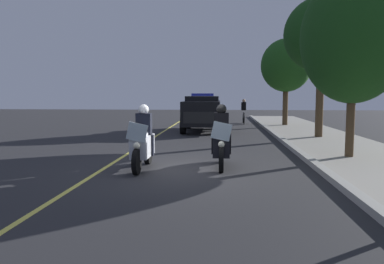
{
  "coord_description": "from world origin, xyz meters",
  "views": [
    {
      "loc": [
        9.93,
        0.87,
        1.98
      ],
      "look_at": [
        -0.94,
        0.0,
        0.9
      ],
      "focal_mm": 35.38,
      "sensor_mm": 36.0,
      "label": 1
    }
  ],
  "objects_px": {
    "police_motorcycle_lead_right": "(221,142)",
    "cyclist_background": "(244,111)",
    "tree_behind_suv": "(286,66)",
    "police_motorcycle_lead_left": "(143,143)",
    "tree_far_back": "(322,35)",
    "tree_mid_block": "(354,38)",
    "police_suv": "(202,112)"
  },
  "relations": [
    {
      "from": "police_motorcycle_lead_right",
      "to": "tree_far_back",
      "type": "distance_m",
      "value": 9.12
    },
    {
      "from": "police_suv",
      "to": "tree_far_back",
      "type": "bearing_deg",
      "value": 58.78
    },
    {
      "from": "tree_far_back",
      "to": "police_motorcycle_lead_right",
      "type": "bearing_deg",
      "value": -31.8
    },
    {
      "from": "police_motorcycle_lead_right",
      "to": "tree_mid_block",
      "type": "bearing_deg",
      "value": 110.76
    },
    {
      "from": "police_motorcycle_lead_left",
      "to": "tree_far_back",
      "type": "bearing_deg",
      "value": 139.12
    },
    {
      "from": "tree_mid_block",
      "to": "tree_far_back",
      "type": "xyz_separation_m",
      "value": [
        -5.54,
        0.46,
        0.93
      ]
    },
    {
      "from": "police_motorcycle_lead_right",
      "to": "tree_behind_suv",
      "type": "height_order",
      "value": "tree_behind_suv"
    },
    {
      "from": "cyclist_background",
      "to": "police_motorcycle_lead_right",
      "type": "bearing_deg",
      "value": -5.37
    },
    {
      "from": "police_motorcycle_lead_right",
      "to": "tree_mid_block",
      "type": "height_order",
      "value": "tree_mid_block"
    },
    {
      "from": "police_motorcycle_lead_left",
      "to": "tree_behind_suv",
      "type": "xyz_separation_m",
      "value": [
        -14.16,
        6.03,
        3.07
      ]
    },
    {
      "from": "tree_mid_block",
      "to": "tree_behind_suv",
      "type": "relative_size",
      "value": 1.03
    },
    {
      "from": "tree_mid_block",
      "to": "police_motorcycle_lead_left",
      "type": "bearing_deg",
      "value": -72.37
    },
    {
      "from": "cyclist_background",
      "to": "tree_mid_block",
      "type": "distance_m",
      "value": 14.7
    },
    {
      "from": "police_motorcycle_lead_left",
      "to": "police_motorcycle_lead_right",
      "type": "relative_size",
      "value": 1.0
    },
    {
      "from": "police_motorcycle_lead_left",
      "to": "tree_behind_suv",
      "type": "height_order",
      "value": "tree_behind_suv"
    },
    {
      "from": "police_suv",
      "to": "tree_far_back",
      "type": "height_order",
      "value": "tree_far_back"
    },
    {
      "from": "police_motorcycle_lead_left",
      "to": "tree_mid_block",
      "type": "height_order",
      "value": "tree_mid_block"
    },
    {
      "from": "police_motorcycle_lead_left",
      "to": "tree_behind_suv",
      "type": "relative_size",
      "value": 0.4
    },
    {
      "from": "tree_mid_block",
      "to": "cyclist_background",
      "type": "bearing_deg",
      "value": -170.36
    },
    {
      "from": "tree_far_back",
      "to": "tree_behind_suv",
      "type": "relative_size",
      "value": 1.15
    },
    {
      "from": "police_suv",
      "to": "cyclist_background",
      "type": "distance_m",
      "value": 5.98
    },
    {
      "from": "tree_mid_block",
      "to": "tree_far_back",
      "type": "distance_m",
      "value": 5.63
    },
    {
      "from": "police_motorcycle_lead_right",
      "to": "cyclist_background",
      "type": "height_order",
      "value": "police_motorcycle_lead_right"
    },
    {
      "from": "police_motorcycle_lead_right",
      "to": "police_suv",
      "type": "relative_size",
      "value": 0.44
    },
    {
      "from": "police_motorcycle_lead_right",
      "to": "cyclist_background",
      "type": "relative_size",
      "value": 1.22
    },
    {
      "from": "police_motorcycle_lead_right",
      "to": "tree_far_back",
      "type": "xyz_separation_m",
      "value": [
        -7.01,
        4.35,
        3.89
      ]
    },
    {
      "from": "cyclist_background",
      "to": "tree_far_back",
      "type": "distance_m",
      "value": 9.88
    },
    {
      "from": "police_motorcycle_lead_right",
      "to": "tree_far_back",
      "type": "height_order",
      "value": "tree_far_back"
    },
    {
      "from": "cyclist_background",
      "to": "police_suv",
      "type": "bearing_deg",
      "value": -25.09
    },
    {
      "from": "tree_far_back",
      "to": "tree_behind_suv",
      "type": "xyz_separation_m",
      "value": [
        -6.73,
        -0.4,
        -0.81
      ]
    },
    {
      "from": "tree_behind_suv",
      "to": "cyclist_background",
      "type": "bearing_deg",
      "value": -128.43
    },
    {
      "from": "police_motorcycle_lead_left",
      "to": "tree_behind_suv",
      "type": "bearing_deg",
      "value": 156.92
    }
  ]
}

